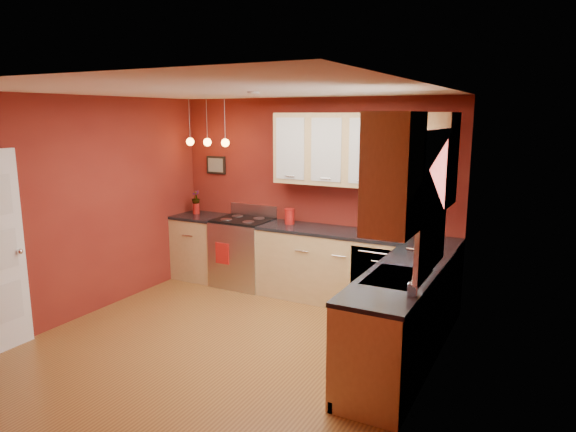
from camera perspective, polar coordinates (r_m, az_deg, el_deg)
The scene contains 26 objects.
floor at distance 5.54m, azimuth -7.01°, elevation -14.30°, with size 4.20×4.20×0.00m, color brown.
ceiling at distance 5.01m, azimuth -7.74°, elevation 13.66°, with size 4.00×4.20×0.02m, color white.
wall_back at distance 6.91m, azimuth 2.70°, elevation 2.22°, with size 4.00×0.02×2.60m, color maroon.
wall_front at distance 3.67m, azimuth -26.68°, elevation -7.10°, with size 4.00×0.02×2.60m, color maroon.
wall_left at distance 6.46m, azimuth -22.03°, elevation 0.78°, with size 0.02×4.20×2.60m, color maroon.
wall_right at distance 4.31m, azimuth 14.99°, elevation -3.64°, with size 0.02×4.20×2.60m, color maroon.
base_cabinets_back_left at distance 7.68m, azimuth -9.57°, elevation -3.49°, with size 0.70×0.60×0.90m, color tan.
base_cabinets_back_right at distance 6.56m, azimuth 7.32°, elevation -5.98°, with size 2.54×0.60×0.90m, color tan.
base_cabinets_right at distance 5.07m, azimuth 12.30°, elevation -11.42°, with size 0.60×2.10×0.90m, color tan.
counter_back_left at distance 7.57m, azimuth -9.69°, elevation -0.05°, with size 0.70×0.62×0.04m, color black.
counter_back_right at distance 6.43m, azimuth 7.42°, elevation -1.98°, with size 2.54×0.62×0.04m, color black.
counter_right at distance 4.91m, azimuth 12.53°, elevation -6.35°, with size 0.62×2.10×0.04m, color black.
gas_range at distance 7.26m, azimuth -4.98°, elevation -3.97°, with size 0.76×0.64×1.11m.
dishwasher_front at distance 6.18m, azimuth 9.60°, elevation -7.13°, with size 0.60×0.02×0.80m, color #ADACB1.
sink at distance 4.77m, azimuth 12.07°, elevation -6.90°, with size 0.50×0.70×0.33m.
window at distance 4.53m, azimuth 15.78°, elevation 2.03°, with size 0.06×1.02×1.22m.
upper_cabinets_back at distance 6.44m, azimuth 6.95°, elevation 7.32°, with size 2.00×0.35×0.90m, color tan.
upper_cabinets_right at distance 4.55m, azimuth 14.18°, elevation 5.48°, with size 0.35×1.95×0.90m, color tan.
wall_picture at distance 7.63m, azimuth -7.99°, elevation 5.63°, with size 0.32×0.03×0.26m, color black.
pendant_lights at distance 7.28m, azimuth -8.95°, elevation 8.17°, with size 0.71×0.11×0.66m.
red_canister at distance 6.84m, azimuth 0.18°, elevation -0.03°, with size 0.14×0.14×0.21m.
red_vase at distance 7.68m, azimuth -10.17°, elevation 0.83°, with size 0.10×0.10×0.15m, color #A31511.
flowers at distance 7.65m, azimuth -10.21°, elevation 2.02°, with size 0.12×0.12×0.21m, color #A31511.
coffee_maker at distance 6.35m, azimuth 12.44°, elevation -1.09°, with size 0.20×0.20×0.25m.
soap_pump at distance 4.27m, azimuth 13.69°, elevation -7.63°, with size 0.07×0.08×0.17m, color silver.
dish_towel at distance 7.06m, azimuth -7.32°, elevation -4.15°, with size 0.21×0.01×0.29m, color #A31511.
Camera 1 is at (2.89, -4.08, 2.38)m, focal length 32.00 mm.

